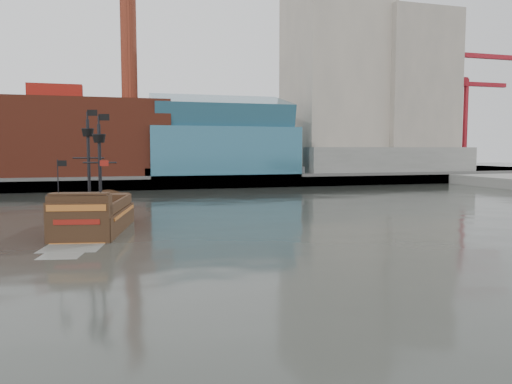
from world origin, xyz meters
name	(u,v)px	position (x,y,z in m)	size (l,w,h in m)	color
ground	(295,259)	(0.00, 0.00, 0.00)	(400.00, 400.00, 0.00)	#272924
promenade_far	(162,176)	(0.00, 92.00, 1.00)	(220.00, 60.00, 2.00)	slate
seawall	(178,182)	(0.00, 62.50, 1.30)	(220.00, 1.00, 2.60)	#4C4C49
skyline	(186,75)	(5.21, 84.56, 24.55)	(149.00, 45.00, 62.00)	brown
crane_a	(462,106)	(78.63, 82.00, 19.11)	(22.50, 4.00, 32.25)	slate
crane_b	(466,122)	(88.23, 92.00, 15.57)	(19.10, 4.00, 26.25)	slate
pirate_ship	(95,219)	(-13.70, 16.31, 1.10)	(7.85, 16.90, 12.18)	black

